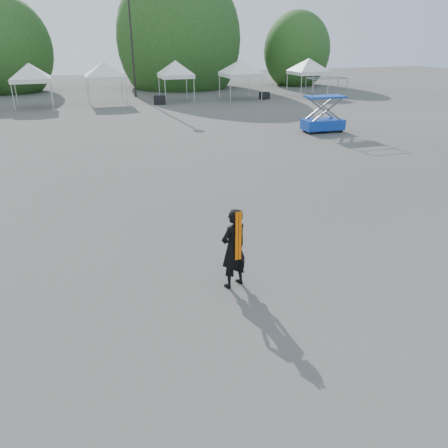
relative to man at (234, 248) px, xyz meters
name	(u,v)px	position (x,y,z in m)	size (l,w,h in m)	color
ground	(208,249)	(0.01, 1.96, -0.93)	(120.00, 120.00, 0.00)	#474442
light_pole_east	(131,32)	(3.01, 33.96, 4.58)	(0.60, 0.25, 9.80)	black
tree_mid_w	(6,50)	(-7.99, 41.96, 3.00)	(4.16, 4.16, 6.33)	#382314
tree_mid_e	(179,40)	(9.01, 40.96, 3.91)	(5.12, 5.12, 7.79)	#382314
tree_far_e	(297,51)	(22.01, 38.96, 2.69)	(3.84, 3.84, 5.84)	#382314
tent_d	(29,67)	(-5.45, 30.01, 2.13)	(4.08, 4.08, 3.88)	silver
tent_e	(104,65)	(0.11, 30.32, 2.13)	(4.32, 4.32, 3.88)	silver
tent_f	(175,64)	(5.92, 29.99, 2.12)	(3.77, 3.77, 3.88)	silver
tent_g	(241,63)	(11.53, 29.32, 2.13)	(4.37, 4.37, 3.88)	silver
tent_h	(309,61)	(18.31, 29.55, 2.13)	(4.20, 4.20, 3.88)	silver
man	(234,248)	(0.00, 0.00, 0.00)	(0.79, 0.66, 1.86)	black
scissor_lift	(324,105)	(10.94, 14.43, 0.60)	(2.41, 1.30, 3.04)	#0C2A9D
crate_mid	(160,100)	(4.19, 28.70, -0.59)	(0.89, 0.69, 0.69)	black
crate_east	(264,96)	(13.68, 28.86, -0.63)	(0.78, 0.60, 0.60)	black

